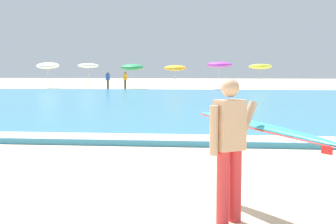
# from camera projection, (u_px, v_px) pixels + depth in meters

# --- Properties ---
(ground_plane) EXTENTS (160.00, 160.00, 0.00)m
(ground_plane) POSITION_uv_depth(u_px,v_px,m) (55.00, 198.00, 6.92)
(ground_plane) COLOR beige
(sea) EXTENTS (120.00, 28.00, 0.14)m
(sea) POSITION_uv_depth(u_px,v_px,m) (175.00, 102.00, 25.38)
(sea) COLOR teal
(sea) RESTS_ON ground
(surf_foam) EXTENTS (120.00, 1.11, 0.01)m
(surf_foam) POSITION_uv_depth(u_px,v_px,m) (126.00, 137.00, 12.11)
(surf_foam) COLOR white
(surf_foam) RESTS_ON sea
(surfer_with_board) EXTENTS (1.81, 2.31, 1.73)m
(surfer_with_board) POSITION_uv_depth(u_px,v_px,m) (245.00, 137.00, 5.85)
(surfer_with_board) COLOR red
(surfer_with_board) RESTS_ON ground
(beach_umbrella_0) EXTENTS (2.10, 2.14, 2.46)m
(beach_umbrella_0) POSITION_uv_depth(u_px,v_px,m) (48.00, 66.00, 44.49)
(beach_umbrella_0) COLOR beige
(beach_umbrella_0) RESTS_ON ground
(beach_umbrella_1) EXTENTS (1.86, 1.87, 2.30)m
(beach_umbrella_1) POSITION_uv_depth(u_px,v_px,m) (88.00, 66.00, 42.89)
(beach_umbrella_1) COLOR beige
(beach_umbrella_1) RESTS_ON ground
(beach_umbrella_2) EXTENTS (2.09, 2.12, 2.29)m
(beach_umbrella_2) POSITION_uv_depth(u_px,v_px,m) (132.00, 67.00, 43.77)
(beach_umbrella_2) COLOR beige
(beach_umbrella_2) RESTS_ON ground
(beach_umbrella_3) EXTENTS (1.91, 1.93, 2.15)m
(beach_umbrella_3) POSITION_uv_depth(u_px,v_px,m) (175.00, 68.00, 41.29)
(beach_umbrella_3) COLOR beige
(beach_umbrella_3) RESTS_ON ground
(beach_umbrella_4) EXTENTS (2.30, 2.31, 2.44)m
(beach_umbrella_4) POSITION_uv_depth(u_px,v_px,m) (219.00, 65.00, 42.97)
(beach_umbrella_4) COLOR beige
(beach_umbrella_4) RESTS_ON ground
(beach_umbrella_5) EXTENTS (1.98, 2.00, 2.25)m
(beach_umbrella_5) POSITION_uv_depth(u_px,v_px,m) (260.00, 67.00, 40.70)
(beach_umbrella_5) COLOR beige
(beach_umbrella_5) RESTS_ON ground
(beachgoer_near_row_left) EXTENTS (0.32, 0.20, 1.58)m
(beachgoer_near_row_left) POSITION_uv_depth(u_px,v_px,m) (125.00, 80.00, 41.91)
(beachgoer_near_row_left) COLOR #383842
(beachgoer_near_row_left) RESTS_ON ground
(beachgoer_near_row_mid) EXTENTS (0.32, 0.20, 1.58)m
(beachgoer_near_row_mid) POSITION_uv_depth(u_px,v_px,m) (108.00, 80.00, 41.45)
(beachgoer_near_row_mid) COLOR #383842
(beachgoer_near_row_mid) RESTS_ON ground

